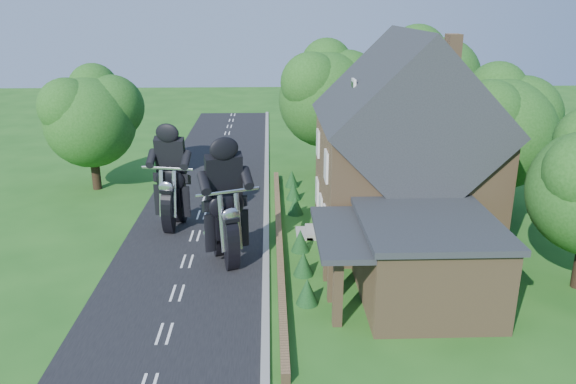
{
  "coord_description": "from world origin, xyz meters",
  "views": [
    {
      "loc": [
        3.87,
        -20.71,
        11.34
      ],
      "look_at": [
        4.73,
        4.62,
        2.8
      ],
      "focal_mm": 35.0,
      "sensor_mm": 36.0,
      "label": 1
    }
  ],
  "objects_px": {
    "annex": "(423,259)",
    "motorcycle_follow": "(174,213)",
    "motorcycle_lead": "(226,245)",
    "house": "(403,152)",
    "garden_wall": "(279,239)"
  },
  "relations": [
    {
      "from": "annex",
      "to": "motorcycle_follow",
      "type": "distance_m",
      "value": 13.65
    },
    {
      "from": "garden_wall",
      "to": "motorcycle_follow",
      "type": "height_order",
      "value": "motorcycle_follow"
    },
    {
      "from": "motorcycle_follow",
      "to": "house",
      "type": "bearing_deg",
      "value": -173.45
    },
    {
      "from": "garden_wall",
      "to": "motorcycle_follow",
      "type": "relative_size",
      "value": 12.05
    },
    {
      "from": "house",
      "to": "annex",
      "type": "xyz_separation_m",
      "value": [
        -0.62,
        -6.8,
        -2.58
      ]
    },
    {
      "from": "garden_wall",
      "to": "house",
      "type": "bearing_deg",
      "value": 9.17
    },
    {
      "from": "house",
      "to": "motorcycle_follow",
      "type": "relative_size",
      "value": 5.61
    },
    {
      "from": "motorcycle_follow",
      "to": "motorcycle_lead",
      "type": "bearing_deg",
      "value": 137.26
    },
    {
      "from": "annex",
      "to": "motorcycle_lead",
      "type": "bearing_deg",
      "value": 155.74
    },
    {
      "from": "garden_wall",
      "to": "annex",
      "type": "height_order",
      "value": "annex"
    },
    {
      "from": "house",
      "to": "motorcycle_follow",
      "type": "height_order",
      "value": "house"
    },
    {
      "from": "garden_wall",
      "to": "motorcycle_lead",
      "type": "height_order",
      "value": "motorcycle_lead"
    },
    {
      "from": "house",
      "to": "motorcycle_follow",
      "type": "distance_m",
      "value": 12.25
    },
    {
      "from": "annex",
      "to": "motorcycle_follow",
      "type": "relative_size",
      "value": 3.86
    },
    {
      "from": "motorcycle_lead",
      "to": "annex",
      "type": "bearing_deg",
      "value": 134.31
    }
  ]
}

